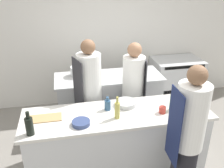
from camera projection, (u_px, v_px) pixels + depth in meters
ground_plane at (117, 168)px, 3.58m from camera, size 16.00×16.00×0.00m
wall_back at (94, 36)px, 4.88m from camera, size 8.00×0.06×2.80m
prep_counter at (117, 142)px, 3.38m from camera, size 2.42×0.72×0.92m
pass_counter at (109, 100)px, 4.47m from camera, size 1.84×0.70×0.92m
oven_range at (175, 81)px, 5.22m from camera, size 0.97×0.67×0.93m
chef_at_prep_near at (187, 140)px, 2.73m from camera, size 0.35×0.34×1.77m
chef_at_stove at (133, 93)px, 3.92m from camera, size 0.38×0.36×1.63m
chef_at_pass_far at (90, 96)px, 3.71m from camera, size 0.40×0.39×1.74m
bottle_olive_oil at (173, 102)px, 3.21m from camera, size 0.07×0.07×0.30m
bottle_vinegar at (117, 110)px, 3.04m from camera, size 0.07×0.07×0.29m
bottle_wine at (29, 126)px, 2.73m from camera, size 0.09×0.09×0.29m
bottle_cooking_oil at (108, 105)px, 3.24m from camera, size 0.08×0.08×0.19m
bowl_mixing_large at (81, 123)px, 2.94m from camera, size 0.22×0.22×0.05m
bowl_prep_small at (194, 103)px, 3.33m from camera, size 0.24×0.24×0.08m
bowl_ceramic_blue at (126, 103)px, 3.35m from camera, size 0.28×0.28×0.06m
cup at (162, 110)px, 3.17m from camera, size 0.09×0.09×0.09m
cutting_board at (44, 118)px, 3.07m from camera, size 0.42×0.19×0.01m
stockpot at (78, 71)px, 4.26m from camera, size 0.26×0.26×0.17m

